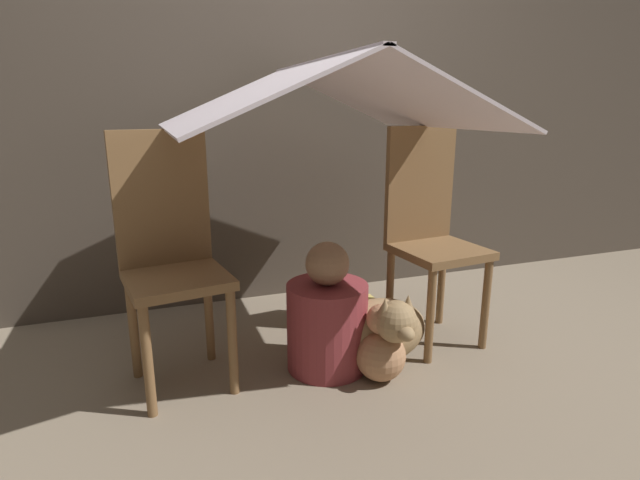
% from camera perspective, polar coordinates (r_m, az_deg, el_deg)
% --- Properties ---
extents(ground_plane, '(8.80, 8.80, 0.00)m').
position_cam_1_polar(ground_plane, '(2.13, 1.03, -14.90)').
color(ground_plane, gray).
extents(wall_back, '(7.00, 0.05, 2.50)m').
position_cam_1_polar(wall_back, '(2.79, -6.28, 18.72)').
color(wall_back, '#4C4238').
rests_on(wall_back, ground_plane).
extents(chair_left, '(0.41, 0.41, 0.98)m').
position_cam_1_polar(chair_left, '(1.99, -16.69, -1.31)').
color(chair_left, brown).
rests_on(chair_left, ground_plane).
extents(chair_right, '(0.40, 0.40, 0.98)m').
position_cam_1_polar(chair_right, '(2.33, 12.45, 1.30)').
color(chair_right, brown).
rests_on(chair_right, ground_plane).
extents(sheet_canopy, '(1.14, 1.12, 0.26)m').
position_cam_1_polar(sheet_canopy, '(1.96, -0.00, 16.30)').
color(sheet_canopy, silver).
extents(person_front, '(0.33, 0.33, 0.54)m').
position_cam_1_polar(person_front, '(2.08, 0.82, -9.01)').
color(person_front, maroon).
rests_on(person_front, ground_plane).
extents(dog, '(0.45, 0.41, 0.37)m').
position_cam_1_polar(dog, '(2.13, 6.71, -10.21)').
color(dog, '#9E7F56').
rests_on(dog, ground_plane).
extents(floor_cushion, '(0.38, 0.30, 0.10)m').
position_cam_1_polar(floor_cushion, '(2.51, 3.22, -8.91)').
color(floor_cushion, '#E5CC66').
rests_on(floor_cushion, ground_plane).
extents(plush_toy, '(0.20, 0.20, 0.32)m').
position_cam_1_polar(plush_toy, '(2.05, 6.95, -12.29)').
color(plush_toy, tan).
rests_on(plush_toy, ground_plane).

